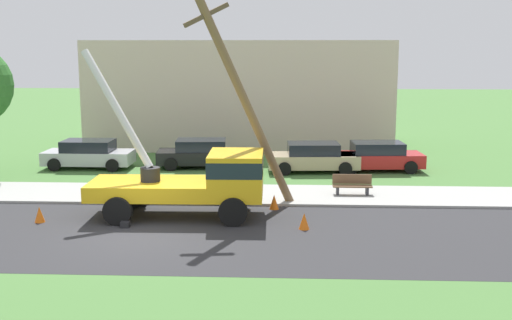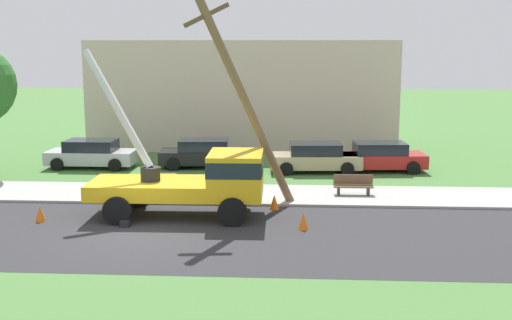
# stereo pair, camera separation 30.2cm
# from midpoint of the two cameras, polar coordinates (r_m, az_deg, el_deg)

# --- Properties ---
(ground_plane) EXTENTS (120.00, 120.00, 0.00)m
(ground_plane) POSITION_cam_midpoint_polar(r_m,az_deg,el_deg) (32.82, -5.28, -0.52)
(ground_plane) COLOR #477538
(road_asphalt) EXTENTS (80.00, 7.65, 0.01)m
(road_asphalt) POSITION_cam_midpoint_polar(r_m,az_deg,el_deg) (21.36, -10.14, -6.49)
(road_asphalt) COLOR #2B2B2D
(road_asphalt) RESTS_ON ground
(sidewalk_strip) EXTENTS (80.00, 3.47, 0.10)m
(sidewalk_strip) POSITION_cam_midpoint_polar(r_m,az_deg,el_deg) (26.60, -7.37, -2.99)
(sidewalk_strip) COLOR #9E9E99
(sidewalk_strip) RESTS_ON ground
(utility_truck) EXTENTS (6.81, 3.21, 5.98)m
(utility_truck) POSITION_cam_midpoint_polar(r_m,az_deg,el_deg) (22.84, -4.68, -1.64)
(utility_truck) COLOR gold
(utility_truck) RESTS_ON ground
(leaning_utility_pole) EXTENTS (4.05, 2.12, 8.27)m
(leaning_utility_pole) POSITION_cam_midpoint_polar(r_m,az_deg,el_deg) (23.57, -0.77, 5.66)
(leaning_utility_pole) COLOR brown
(leaning_utility_pole) RESTS_ON ground
(traffic_cone_ahead) EXTENTS (0.36, 0.36, 0.56)m
(traffic_cone_ahead) POSITION_cam_midpoint_polar(r_m,az_deg,el_deg) (21.47, 4.67, -5.51)
(traffic_cone_ahead) COLOR orange
(traffic_cone_ahead) RESTS_ON ground
(traffic_cone_behind) EXTENTS (0.36, 0.36, 0.56)m
(traffic_cone_behind) POSITION_cam_midpoint_polar(r_m,az_deg,el_deg) (23.56, -18.46, -4.60)
(traffic_cone_behind) COLOR orange
(traffic_cone_behind) RESTS_ON ground
(traffic_cone_curbside) EXTENTS (0.36, 0.36, 0.56)m
(traffic_cone_curbside) POSITION_cam_midpoint_polar(r_m,az_deg,el_deg) (24.00, 2.01, -3.79)
(traffic_cone_curbside) COLOR orange
(traffic_cone_curbside) RESTS_ON ground
(parked_sedan_silver) EXTENTS (4.41, 2.04, 1.42)m
(parked_sedan_silver) POSITION_cam_midpoint_polar(r_m,az_deg,el_deg) (33.10, -14.29, 0.55)
(parked_sedan_silver) COLOR #B7B7BF
(parked_sedan_silver) RESTS_ON ground
(parked_sedan_black) EXTENTS (4.52, 2.23, 1.42)m
(parked_sedan_black) POSITION_cam_midpoint_polar(r_m,az_deg,el_deg) (32.30, -4.45, 0.60)
(parked_sedan_black) COLOR black
(parked_sedan_black) RESTS_ON ground
(parked_sedan_tan) EXTENTS (4.50, 2.19, 1.42)m
(parked_sedan_tan) POSITION_cam_midpoint_polar(r_m,az_deg,el_deg) (31.15, 5.62, 0.22)
(parked_sedan_tan) COLOR tan
(parked_sedan_tan) RESTS_ON ground
(parked_sedan_red) EXTENTS (4.52, 2.23, 1.42)m
(parked_sedan_red) POSITION_cam_midpoint_polar(r_m,az_deg,el_deg) (31.84, 11.30, 0.29)
(parked_sedan_red) COLOR #B21E1E
(parked_sedan_red) RESTS_ON ground
(park_bench) EXTENTS (1.60, 0.45, 0.90)m
(park_bench) POSITION_cam_midpoint_polar(r_m,az_deg,el_deg) (26.24, 9.05, -2.29)
(park_bench) COLOR brown
(park_bench) RESTS_ON ground
(lowrise_building_backdrop) EXTENTS (18.00, 6.00, 6.40)m
(lowrise_building_backdrop) POSITION_cam_midpoint_polar(r_m,az_deg,el_deg) (39.10, -0.87, 5.97)
(lowrise_building_backdrop) COLOR beige
(lowrise_building_backdrop) RESTS_ON ground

